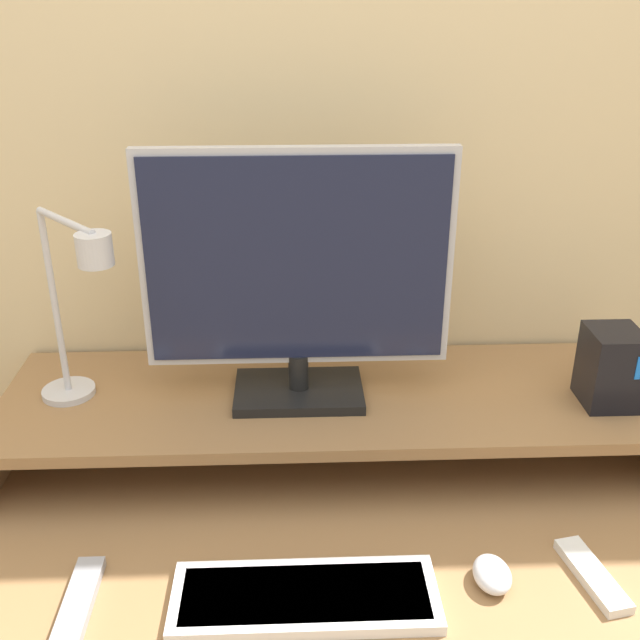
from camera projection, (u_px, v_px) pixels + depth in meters
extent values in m
cube|color=beige|center=(324.00, 155.00, 1.42)|extent=(6.00, 0.05, 2.50)
cube|color=olive|center=(334.00, 511.00, 1.28)|extent=(1.20, 0.71, 0.03)
cube|color=olive|center=(11.00, 433.00, 1.39)|extent=(0.02, 0.37, 0.10)
cube|color=olive|center=(638.00, 419.00, 1.43)|extent=(0.02, 0.37, 0.10)
cube|color=olive|center=(329.00, 398.00, 1.38)|extent=(1.20, 0.37, 0.02)
cube|color=black|center=(299.00, 391.00, 1.37)|extent=(0.23, 0.15, 0.02)
cylinder|color=black|center=(299.00, 371.00, 1.35)|extent=(0.04, 0.04, 0.07)
cube|color=#B7B7BC|center=(297.00, 260.00, 1.26)|extent=(0.53, 0.02, 0.38)
cube|color=#191E38|center=(297.00, 262.00, 1.25)|extent=(0.51, 0.01, 0.36)
cylinder|color=silver|center=(69.00, 391.00, 1.37)|extent=(0.09, 0.09, 0.01)
cylinder|color=silver|center=(55.00, 304.00, 1.30)|extent=(0.01, 0.01, 0.34)
cylinder|color=silver|center=(65.00, 221.00, 1.17)|extent=(0.12, 0.14, 0.01)
cylinder|color=silver|center=(94.00, 250.00, 1.13)|extent=(0.06, 0.06, 0.05)
cube|color=black|center=(610.00, 367.00, 1.32)|extent=(0.09, 0.10, 0.14)
cube|color=#1972F2|center=(639.00, 368.00, 1.27)|extent=(0.01, 0.00, 0.04)
cube|color=white|center=(305.00, 597.00, 1.07)|extent=(0.38, 0.14, 0.02)
cube|color=silver|center=(305.00, 595.00, 1.07)|extent=(0.35, 0.11, 0.01)
ellipsoid|color=silver|center=(492.00, 574.00, 1.10)|extent=(0.06, 0.08, 0.04)
cube|color=#99999E|center=(79.00, 600.00, 1.07)|extent=(0.04, 0.16, 0.02)
cube|color=white|center=(592.00, 575.00, 1.11)|extent=(0.07, 0.16, 0.02)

